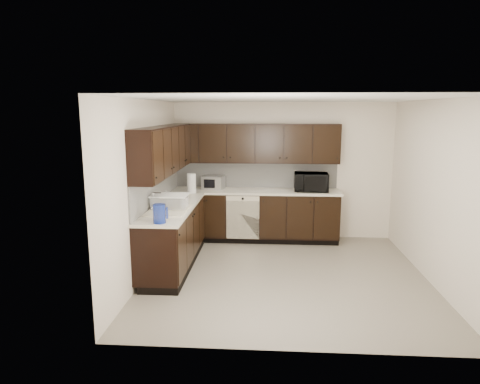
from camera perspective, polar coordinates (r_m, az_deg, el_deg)
name	(u,v)px	position (r m, az deg, el deg)	size (l,w,h in m)	color
floor	(285,275)	(6.34, 6.02, -10.99)	(4.00, 4.00, 0.00)	gray
ceiling	(289,99)	(5.90, 6.50, 12.21)	(4.00, 4.00, 0.00)	white
wall_back	(282,171)	(7.97, 5.68, 2.81)	(4.00, 0.02, 2.50)	silver
wall_left	(146,189)	(6.24, -12.43, 0.41)	(0.02, 4.00, 2.50)	silver
wall_right	(434,192)	(6.40, 24.44, -0.05)	(0.02, 4.00, 2.50)	silver
wall_front	(295,230)	(4.05, 7.39, -4.99)	(4.00, 0.02, 2.50)	silver
lower_cabinets	(224,226)	(7.30, -2.18, -4.59)	(3.00, 2.80, 0.90)	black
countertop	(223,197)	(7.18, -2.23, -0.69)	(3.03, 2.83, 0.04)	beige
backsplash	(212,180)	(7.36, -3.69, 1.64)	(3.00, 2.80, 0.48)	#B3B3AF
upper_cabinets	(218,146)	(7.16, -2.95, 6.15)	(3.00, 2.80, 0.70)	black
dishwasher	(243,215)	(7.53, 0.37, -3.06)	(0.58, 0.04, 0.78)	beige
sink	(169,215)	(6.22, -9.50, -2.99)	(0.54, 0.82, 0.42)	beige
microwave	(311,182)	(7.68, 9.46, 1.31)	(0.59, 0.40, 0.33)	black
soap_bottle_a	(185,201)	(6.36, -7.41, -1.14)	(0.09, 0.09, 0.20)	gray
soap_bottle_b	(166,198)	(6.56, -9.82, -0.76)	(0.09, 0.09, 0.22)	gray
toaster_oven	(213,182)	(7.82, -3.57, 1.29)	(0.38, 0.28, 0.24)	silver
storage_bin	(170,202)	(6.32, -9.34, -1.29)	(0.51, 0.38, 0.20)	silver
blue_pitcher	(159,214)	(5.52, -10.71, -2.86)	(0.16, 0.16, 0.24)	navy
teal_tumbler	(194,188)	(7.47, -6.22, 0.54)	(0.08, 0.08, 0.17)	#0D7C90
paper_towel_roll	(192,183)	(7.46, -6.48, 1.16)	(0.15, 0.15, 0.34)	silver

